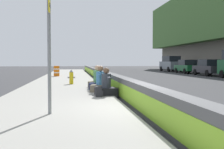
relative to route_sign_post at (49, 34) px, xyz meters
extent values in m
plane|color=#353538|center=(0.67, -2.67, -2.21)|extent=(160.00, 160.00, 0.00)
cube|color=gray|center=(0.67, -0.02, -2.14)|extent=(80.00, 4.40, 0.14)
cube|color=#545456|center=(0.67, -2.67, -1.79)|extent=(76.00, 0.44, 0.85)
cube|color=#8CC62D|center=(0.67, -2.44, -1.83)|extent=(74.48, 0.01, 0.54)
cylinder|color=gray|center=(0.00, 0.00, -0.27)|extent=(0.09, 0.09, 3.60)
cube|color=yellow|center=(0.00, -0.02, 0.73)|extent=(0.44, 0.02, 0.36)
cube|color=black|center=(0.00, -0.03, 0.73)|extent=(0.30, 0.01, 0.10)
cylinder|color=gold|center=(9.68, -0.49, -1.71)|extent=(0.24, 0.24, 0.72)
cone|color=gray|center=(9.68, -0.49, -1.27)|extent=(0.26, 0.26, 0.16)
cylinder|color=gray|center=(9.68, -0.66, -1.68)|extent=(0.10, 0.12, 0.10)
cylinder|color=gray|center=(9.68, -0.32, -1.68)|extent=(0.10, 0.12, 0.10)
cube|color=black|center=(3.85, -1.93, -1.92)|extent=(0.85, 0.94, 0.30)
cylinder|color=#333842|center=(3.85, -1.93, -1.49)|extent=(0.38, 0.38, 0.57)
sphere|color=brown|center=(3.85, -1.93, -1.08)|extent=(0.25, 0.25, 0.25)
cylinder|color=#333842|center=(4.05, -1.89, -1.54)|extent=(0.31, 0.20, 0.50)
cylinder|color=#333842|center=(3.64, -1.98, -1.54)|extent=(0.31, 0.20, 0.50)
cube|color=#706651|center=(5.17, -1.83, -1.91)|extent=(0.91, 1.00, 0.31)
cylinder|color=#427FB7|center=(5.17, -1.83, -1.46)|extent=(0.40, 0.40, 0.59)
sphere|color=#8E6647|center=(5.17, -1.83, -1.03)|extent=(0.26, 0.26, 0.26)
cylinder|color=#427FB7|center=(5.38, -1.89, -1.52)|extent=(0.33, 0.22, 0.52)
cylinder|color=#427FB7|center=(4.95, -1.77, -1.52)|extent=(0.33, 0.22, 0.52)
cube|color=#23284C|center=(6.35, -1.83, -1.92)|extent=(0.89, 0.98, 0.31)
cylinder|color=#4C8951|center=(6.35, -1.83, -1.46)|extent=(0.40, 0.40, 0.59)
sphere|color=tan|center=(6.35, -1.83, -1.04)|extent=(0.26, 0.26, 0.26)
cylinder|color=#4C8951|center=(6.56, -1.88, -1.52)|extent=(0.33, 0.21, 0.52)
cylinder|color=#4C8951|center=(6.13, -1.78, -1.52)|extent=(0.33, 0.21, 0.52)
cube|color=#706651|center=(7.46, -1.87, -1.92)|extent=(0.94, 1.02, 0.31)
cylinder|color=#4C8951|center=(7.46, -1.87, -1.47)|extent=(0.40, 0.40, 0.59)
sphere|color=tan|center=(7.46, -1.87, -1.04)|extent=(0.26, 0.26, 0.26)
cylinder|color=#4C8951|center=(7.67, -1.94, -1.53)|extent=(0.33, 0.23, 0.52)
cylinder|color=#4C8951|center=(7.26, -1.79, -1.53)|extent=(0.33, 0.23, 0.52)
cube|color=#232328|center=(3.34, -1.57, -1.87)|extent=(0.32, 0.22, 0.40)
cube|color=#232328|center=(3.34, -1.71, -1.93)|extent=(0.22, 0.06, 0.20)
cylinder|color=orange|center=(18.87, 0.92, -1.60)|extent=(0.52, 0.52, 0.95)
cylinder|color=white|center=(18.87, 0.92, -1.41)|extent=(0.54, 0.54, 0.10)
cylinder|color=white|center=(18.87, 0.92, -1.74)|extent=(0.54, 0.54, 0.10)
cylinder|color=black|center=(16.30, -13.98, -1.85)|extent=(0.72, 0.23, 0.72)
cube|color=#28282D|center=(20.40, -14.76, -1.52)|extent=(4.53, 1.86, 0.72)
cube|color=black|center=(20.30, -14.76, -0.83)|extent=(2.22, 1.65, 0.66)
cylinder|color=black|center=(21.85, -13.92, -1.88)|extent=(0.66, 0.23, 0.66)
cylinder|color=black|center=(21.83, -15.65, -1.88)|extent=(0.66, 0.23, 0.66)
cylinder|color=black|center=(18.97, -13.88, -1.88)|extent=(0.66, 0.23, 0.66)
cylinder|color=black|center=(18.95, -15.61, -1.88)|extent=(0.66, 0.23, 0.66)
cube|color=#145128|center=(26.38, -14.89, -1.52)|extent=(4.51, 1.83, 0.72)
cube|color=black|center=(26.28, -14.89, -0.83)|extent=(2.21, 1.63, 0.66)
cylinder|color=black|center=(27.83, -14.03, -1.88)|extent=(0.66, 0.22, 0.66)
cylinder|color=black|center=(27.82, -15.76, -1.88)|extent=(0.66, 0.22, 0.66)
cylinder|color=black|center=(24.95, -14.02, -1.88)|extent=(0.66, 0.22, 0.66)
cylinder|color=black|center=(24.94, -15.74, -1.88)|extent=(0.66, 0.22, 0.66)
cube|color=slate|center=(32.55, -14.96, -1.28)|extent=(4.85, 2.05, 1.10)
cube|color=black|center=(32.45, -14.96, -0.33)|extent=(3.15, 1.81, 0.80)
cylinder|color=black|center=(34.06, -14.00, -1.83)|extent=(0.77, 0.24, 0.76)
cylinder|color=black|center=(34.11, -15.84, -1.83)|extent=(0.77, 0.24, 0.76)
cylinder|color=black|center=(30.99, -14.08, -1.83)|extent=(0.77, 0.24, 0.76)
cylinder|color=black|center=(31.04, -15.92, -1.83)|extent=(0.77, 0.24, 0.76)
camera|label=1|loc=(-7.42, -0.61, -0.70)|focal=44.98mm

